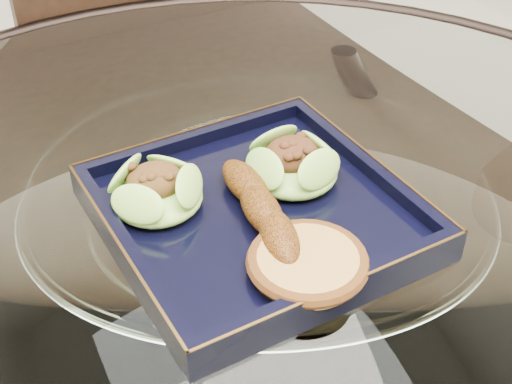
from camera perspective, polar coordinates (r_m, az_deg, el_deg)
name	(u,v)px	position (r m, az deg, el deg)	size (l,w,h in m)	color
dining_table	(257,341)	(0.79, 0.11, -11.83)	(1.13, 1.13, 0.77)	white
dining_chair	(195,121)	(1.15, -4.92, 5.66)	(0.47, 0.47, 1.07)	black
navy_plate	(256,217)	(0.67, 0.00, -2.02)	(0.27, 0.27, 0.02)	black
lettuce_wrap_left	(157,193)	(0.67, -7.95, -0.07)	(0.09, 0.09, 0.03)	#61AC31
lettuce_wrap_right	(293,167)	(0.70, 2.96, 2.05)	(0.09, 0.09, 0.03)	#53912A
roasted_plantain	(262,209)	(0.64, 0.45, -1.38)	(0.15, 0.03, 0.03)	#6B360B
crumb_patty	(308,264)	(0.60, 4.15, -5.76)	(0.09, 0.09, 0.02)	#BA883E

